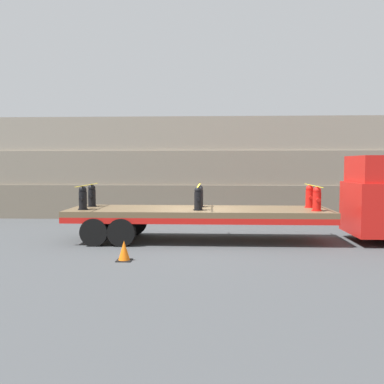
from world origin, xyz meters
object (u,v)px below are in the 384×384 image
at_px(fire_hydrant_red_near_2, 317,199).
at_px(fire_hydrant_red_far_2, 309,197).
at_px(fire_hydrant_black_far_0, 92,196).
at_px(flatbed_trailer, 184,214).
at_px(traffic_cone, 124,251).
at_px(fire_hydrant_black_far_1, 199,196).
at_px(fire_hydrant_black_near_0, 83,198).
at_px(fire_hydrant_black_near_1, 198,199).
at_px(truck_cab, 384,200).

distance_m(fire_hydrant_red_near_2, fire_hydrant_red_far_2, 1.13).
xyz_separation_m(fire_hydrant_black_far_0, fire_hydrant_red_far_2, (8.12, 0.00, 0.00)).
height_order(flatbed_trailer, traffic_cone, flatbed_trailer).
xyz_separation_m(flatbed_trailer, fire_hydrant_black_far_1, (0.53, 0.56, 0.62)).
xyz_separation_m(fire_hydrant_black_near_0, fire_hydrant_black_far_0, (0.00, 1.13, 0.00)).
bearing_deg(fire_hydrant_red_far_2, fire_hydrant_red_near_2, -90.00).
distance_m(fire_hydrant_black_near_0, fire_hydrant_black_near_1, 4.06).
bearing_deg(fire_hydrant_black_near_1, traffic_cone, -126.36).
xyz_separation_m(flatbed_trailer, traffic_cone, (-1.49, -3.32, -0.67)).
relative_size(truck_cab, fire_hydrant_black_near_1, 3.68).
bearing_deg(traffic_cone, fire_hydrant_red_far_2, 32.53).
bearing_deg(truck_cab, fire_hydrant_red_far_2, 167.22).
height_order(flatbed_trailer, fire_hydrant_black_far_1, fire_hydrant_black_far_1).
relative_size(truck_cab, fire_hydrant_black_far_0, 3.68).
relative_size(fire_hydrant_black_far_0, traffic_cone, 1.43).
height_order(fire_hydrant_black_far_0, traffic_cone, fire_hydrant_black_far_0).
bearing_deg(fire_hydrant_red_near_2, fire_hydrant_black_far_0, 172.10).
bearing_deg(fire_hydrant_black_near_0, fire_hydrant_black_far_1, 15.51).
xyz_separation_m(fire_hydrant_black_near_0, fire_hydrant_black_near_1, (4.06, 0.00, 0.00)).
distance_m(fire_hydrant_black_far_1, traffic_cone, 4.57).
xyz_separation_m(fire_hydrant_black_far_1, fire_hydrant_red_near_2, (4.06, -1.13, 0.00)).
distance_m(fire_hydrant_black_near_0, fire_hydrant_black_far_1, 4.21).
xyz_separation_m(truck_cab, fire_hydrant_black_near_0, (-10.60, -0.56, 0.05)).
xyz_separation_m(truck_cab, fire_hydrant_black_far_0, (-10.60, 0.56, 0.05)).
xyz_separation_m(fire_hydrant_red_far_2, traffic_cone, (-6.09, -3.88, -1.29)).
bearing_deg(truck_cab, fire_hydrant_black_near_0, -176.96).
bearing_deg(flatbed_trailer, traffic_cone, -114.24).
bearing_deg(fire_hydrant_black_far_0, flatbed_trailer, -9.08).
height_order(fire_hydrant_black_near_1, fire_hydrant_black_far_1, same).
distance_m(fire_hydrant_black_near_1, fire_hydrant_red_far_2, 4.21).
relative_size(fire_hydrant_black_far_0, fire_hydrant_black_far_1, 1.00).
xyz_separation_m(flatbed_trailer, fire_hydrant_black_near_1, (0.53, -0.56, 0.62)).
relative_size(truck_cab, traffic_cone, 5.24).
bearing_deg(fire_hydrant_red_far_2, fire_hydrant_black_far_0, 180.00).
relative_size(fire_hydrant_red_near_2, traffic_cone, 1.43).
bearing_deg(fire_hydrant_red_far_2, traffic_cone, -147.47).
xyz_separation_m(truck_cab, fire_hydrant_black_far_1, (-6.54, 0.56, 0.05)).
bearing_deg(truck_cab, traffic_cone, -158.82).
relative_size(truck_cab, fire_hydrant_red_near_2, 3.68).
height_order(fire_hydrant_red_near_2, traffic_cone, fire_hydrant_red_near_2).
xyz_separation_m(fire_hydrant_black_far_1, fire_hydrant_red_far_2, (4.06, 0.00, 0.00)).
bearing_deg(flatbed_trailer, fire_hydrant_black_far_0, 170.92).
relative_size(fire_hydrant_black_far_0, fire_hydrant_red_far_2, 1.00).
bearing_deg(truck_cab, fire_hydrant_red_near_2, -167.22).
bearing_deg(truck_cab, fire_hydrant_black_far_1, 175.08).
bearing_deg(fire_hydrant_black_far_0, truck_cab, -3.04).
xyz_separation_m(fire_hydrant_red_near_2, fire_hydrant_red_far_2, (0.00, 1.13, 0.00)).
height_order(fire_hydrant_black_far_0, fire_hydrant_red_far_2, same).
height_order(fire_hydrant_black_far_0, fire_hydrant_red_near_2, same).
bearing_deg(fire_hydrant_black_far_0, fire_hydrant_black_far_1, 0.00).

